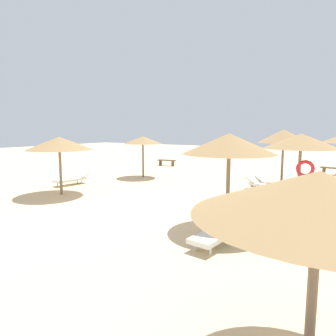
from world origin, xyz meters
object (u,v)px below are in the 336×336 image
object	(u,v)px
lounger_3	(264,184)
bench_1	(333,170)
parasol_1	(229,144)
lounger_2	(72,179)
parasol_4	(143,140)
parasol_2	(59,144)
bench_0	(167,161)
lounger_1	(219,232)
parasol_0	(319,195)
parasol_3	(301,142)
parasol_5	(284,136)

from	to	relation	value
lounger_3	bench_1	xyz separation A→B (m)	(2.43, 7.55, 0.04)
parasol_1	lounger_2	size ratio (longest dim) A/B	1.44
bench_1	parasol_4	bearing A→B (deg)	-143.04
parasol_2	bench_0	world-z (taller)	parasol_2
parasol_4	bench_0	xyz separation A→B (m)	(-1.96, 5.73, -1.94)
lounger_1	bench_1	world-z (taller)	lounger_1
bench_0	parasol_0	bearing A→B (deg)	-52.61
parasol_0	bench_1	bearing A→B (deg)	93.16
parasol_3	lounger_1	bearing A→B (deg)	-98.97
lounger_1	lounger_2	size ratio (longest dim) A/B	0.97
parasol_3	bench_0	bearing A→B (deg)	146.42
parasol_2	bench_1	size ratio (longest dim) A/B	1.90
lounger_2	bench_1	distance (m)	16.32
parasol_3	bench_0	world-z (taller)	parasol_3
parasol_2	lounger_2	xyz separation A→B (m)	(-1.56, 1.91, -2.02)
parasol_1	parasol_4	xyz separation A→B (m)	(-8.02, 6.39, -0.26)
lounger_1	lounger_3	size ratio (longest dim) A/B	0.95
parasol_3	bench_1	xyz separation A→B (m)	(0.64, 9.14, -2.13)
parasol_0	parasol_4	distance (m)	15.56
parasol_1	parasol_5	size ratio (longest dim) A/B	0.97
parasol_1	lounger_3	world-z (taller)	parasol_1
parasol_5	bench_0	xyz separation A→B (m)	(-9.80, 3.88, -2.25)
parasol_1	bench_1	xyz separation A→B (m)	(1.86, 13.82, -2.19)
lounger_1	bench_0	xyz separation A→B (m)	(-10.26, 13.42, 0.02)
lounger_1	bench_0	bearing A→B (deg)	127.39
parasol_3	lounger_1	xyz separation A→B (m)	(-0.94, -5.98, -2.15)
parasol_5	parasol_2	bearing A→B (deg)	-135.46
parasol_0	lounger_1	bearing A→B (deg)	127.35
parasol_2	lounger_3	xyz separation A→B (m)	(7.58, 5.88, -2.02)
lounger_2	parasol_4	bearing A→B (deg)	67.53
parasol_2	parasol_0	bearing A→B (deg)	-24.86
parasol_1	bench_1	distance (m)	14.12
parasol_3	lounger_3	xyz separation A→B (m)	(-1.79, 1.59, -2.17)
parasol_2	lounger_1	distance (m)	8.83
parasol_1	parasol_0	bearing A→B (deg)	-58.57
lounger_3	parasol_4	bearing A→B (deg)	179.09
parasol_5	bench_0	size ratio (longest dim) A/B	1.91
parasol_4	parasol_3	bearing A→B (deg)	-10.49
parasol_1	lounger_1	xyz separation A→B (m)	(0.28, -1.30, -2.22)
lounger_3	parasol_0	bearing A→B (deg)	-72.55
bench_0	bench_1	bearing A→B (deg)	8.19
parasol_1	parasol_4	size ratio (longest dim) A/B	1.13
parasol_2	lounger_1	size ratio (longest dim) A/B	1.53
lounger_3	bench_0	world-z (taller)	lounger_3
parasol_5	lounger_3	distance (m)	3.04
lounger_3	bench_0	size ratio (longest dim) A/B	1.30
lounger_2	bench_0	distance (m)	9.82
parasol_3	bench_1	distance (m)	9.41
parasol_3	parasol_4	xyz separation A→B (m)	(-9.24, 1.71, -0.19)
parasol_2	lounger_1	bearing A→B (deg)	-11.39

